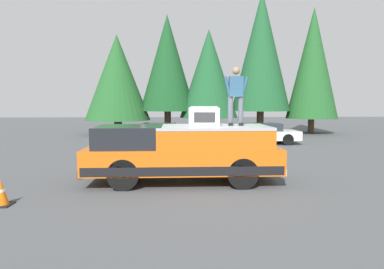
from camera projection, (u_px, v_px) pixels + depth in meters
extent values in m
plane|color=#4C4F51|center=(208.00, 182.00, 10.19)|extent=(90.00, 90.00, 0.00)
cube|color=orange|center=(183.00, 158.00, 10.15)|extent=(2.00, 5.50, 0.70)
cube|color=black|center=(183.00, 165.00, 10.17)|extent=(2.01, 5.39, 0.24)
cube|color=black|center=(130.00, 136.00, 10.02)|extent=(1.84, 1.87, 0.60)
cube|color=orange|center=(213.00, 137.00, 10.14)|extent=(1.92, 3.19, 0.52)
cube|color=#A8AAAF|center=(213.00, 127.00, 10.11)|extent=(1.94, 3.19, 0.08)
cube|color=#232326|center=(89.00, 168.00, 10.04)|extent=(1.96, 0.16, 0.20)
cube|color=#B2B5BA|center=(274.00, 167.00, 10.31)|extent=(1.96, 0.16, 0.20)
cylinder|color=black|center=(123.00, 174.00, 9.25)|extent=(0.30, 0.84, 0.84)
cylinder|color=black|center=(131.00, 163.00, 10.94)|extent=(0.30, 0.84, 0.84)
cylinder|color=black|center=(242.00, 173.00, 9.41)|extent=(0.30, 0.84, 0.84)
cylinder|color=black|center=(232.00, 162.00, 11.10)|extent=(0.30, 0.84, 0.84)
cube|color=silver|center=(204.00, 117.00, 9.96)|extent=(0.64, 0.84, 0.52)
cube|color=#2D2D30|center=(205.00, 117.00, 9.63)|extent=(0.01, 0.59, 0.29)
cube|color=#99999E|center=(204.00, 107.00, 9.93)|extent=(0.58, 0.76, 0.04)
cylinder|color=#4C515B|center=(241.00, 111.00, 10.17)|extent=(0.15, 0.15, 0.84)
cube|color=black|center=(241.00, 124.00, 10.17)|extent=(0.26, 0.11, 0.08)
cylinder|color=#4C515B|center=(230.00, 111.00, 10.16)|extent=(0.15, 0.15, 0.84)
cube|color=black|center=(231.00, 124.00, 10.15)|extent=(0.26, 0.11, 0.08)
cube|color=#335B7A|center=(236.00, 86.00, 10.10)|extent=(0.24, 0.40, 0.58)
sphere|color=#A37A5B|center=(236.00, 71.00, 10.06)|extent=(0.22, 0.22, 0.22)
cylinder|color=#335B7A|center=(244.00, 86.00, 10.08)|extent=(0.09, 0.23, 0.58)
cylinder|color=#335B7A|center=(228.00, 86.00, 10.06)|extent=(0.09, 0.23, 0.58)
cube|color=white|center=(261.00, 135.00, 19.58)|extent=(1.64, 4.10, 0.50)
cube|color=#282D38|center=(263.00, 127.00, 19.55)|extent=(1.31, 1.89, 0.42)
cylinder|color=black|center=(241.00, 140.00, 18.82)|extent=(0.20, 0.62, 0.62)
cylinder|color=black|center=(237.00, 137.00, 20.25)|extent=(0.20, 0.62, 0.62)
cylinder|color=black|center=(288.00, 140.00, 18.95)|extent=(0.20, 0.62, 0.62)
cylinder|color=black|center=(280.00, 137.00, 20.38)|extent=(0.20, 0.62, 0.62)
cube|color=navy|center=(158.00, 135.00, 19.70)|extent=(1.64, 4.10, 0.50)
cube|color=#282D38|center=(159.00, 127.00, 19.67)|extent=(1.31, 1.89, 0.42)
cylinder|color=black|center=(134.00, 140.00, 18.94)|extent=(0.20, 0.62, 0.62)
cylinder|color=black|center=(136.00, 137.00, 20.37)|extent=(0.20, 0.62, 0.62)
cylinder|color=black|center=(180.00, 139.00, 19.07)|extent=(0.20, 0.62, 0.62)
cylinder|color=black|center=(180.00, 137.00, 20.50)|extent=(0.20, 0.62, 0.62)
cube|color=black|center=(1.00, 205.00, 7.90)|extent=(0.47, 0.47, 0.03)
cone|color=orange|center=(0.00, 192.00, 7.87)|extent=(0.36, 0.36, 0.62)
cylinder|color=white|center=(0.00, 191.00, 7.87)|extent=(0.19, 0.19, 0.06)
cylinder|color=#4C3826|center=(311.00, 126.00, 26.09)|extent=(0.45, 0.45, 1.14)
cone|color=#235B28|center=(313.00, 63.00, 25.66)|extent=(3.73, 3.73, 8.11)
cylinder|color=#4C3826|center=(260.00, 122.00, 26.37)|extent=(0.52, 0.52, 1.69)
cone|color=#1E562D|center=(261.00, 51.00, 25.89)|extent=(4.36, 4.36, 8.84)
cylinder|color=#4C3826|center=(208.00, 126.00, 25.69)|extent=(0.50, 0.50, 1.22)
cone|color=#1E562D|center=(209.00, 74.00, 25.34)|extent=(4.21, 4.21, 6.36)
cylinder|color=#4C3826|center=(168.00, 122.00, 25.89)|extent=(0.48, 0.48, 1.70)
cone|color=#194C23|center=(167.00, 63.00, 25.49)|extent=(4.04, 4.04, 6.97)
cylinder|color=#4C3826|center=(118.00, 127.00, 25.42)|extent=(0.56, 0.56, 1.04)
cone|color=#235B28|center=(117.00, 78.00, 25.09)|extent=(4.68, 4.68, 6.12)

